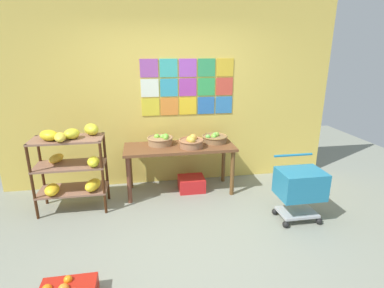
# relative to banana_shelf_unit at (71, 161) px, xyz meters

# --- Properties ---
(ground) EXTENTS (9.51, 9.51, 0.00)m
(ground) POSITION_rel_banana_shelf_unit_xyz_m (1.36, -1.05, -0.69)
(ground) COLOR gray
(back_wall_with_art) EXTENTS (5.11, 0.07, 2.98)m
(back_wall_with_art) POSITION_rel_banana_shelf_unit_xyz_m (1.36, 0.73, 0.80)
(back_wall_with_art) COLOR #DBBC50
(back_wall_with_art) RESTS_ON ground
(banana_shelf_unit) EXTENTS (0.87, 0.54, 1.13)m
(banana_shelf_unit) POSITION_rel_banana_shelf_unit_xyz_m (0.00, 0.00, 0.00)
(banana_shelf_unit) COLOR #3F1F0E
(banana_shelf_unit) RESTS_ON ground
(display_table) EXTENTS (1.59, 0.60, 0.72)m
(display_table) POSITION_rel_banana_shelf_unit_xyz_m (1.43, 0.30, -0.07)
(display_table) COLOR brown
(display_table) RESTS_ON ground
(fruit_basket_back_right) EXTENTS (0.38, 0.38, 0.15)m
(fruit_basket_back_right) POSITION_rel_banana_shelf_unit_xyz_m (1.98, 0.40, 0.09)
(fruit_basket_back_right) COLOR olive
(fruit_basket_back_right) RESTS_ON display_table
(fruit_basket_centre) EXTENTS (0.36, 0.36, 0.18)m
(fruit_basket_centre) POSITION_rel_banana_shelf_unit_xyz_m (1.59, 0.20, 0.11)
(fruit_basket_centre) COLOR #936242
(fruit_basket_centre) RESTS_ON display_table
(fruit_basket_right) EXTENTS (0.38, 0.38, 0.16)m
(fruit_basket_right) POSITION_rel_banana_shelf_unit_xyz_m (1.17, 0.41, 0.09)
(fruit_basket_right) COLOR #9A734B
(fruit_basket_right) RESTS_ON display_table
(produce_crate_under_table) EXTENTS (0.38, 0.33, 0.21)m
(produce_crate_under_table) POSITION_rel_banana_shelf_unit_xyz_m (1.61, 0.30, -0.59)
(produce_crate_under_table) COLOR red
(produce_crate_under_table) RESTS_ON ground
(shopping_cart) EXTENTS (0.54, 0.45, 0.79)m
(shopping_cart) POSITION_rel_banana_shelf_unit_xyz_m (2.78, -0.74, -0.23)
(shopping_cart) COLOR black
(shopping_cart) RESTS_ON ground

